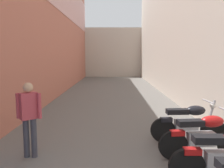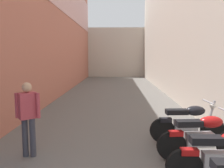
% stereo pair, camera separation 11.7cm
% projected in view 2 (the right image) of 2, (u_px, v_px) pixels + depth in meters
% --- Properties ---
extents(ground_plane, '(39.30, 39.30, 0.00)m').
position_uv_depth(ground_plane, '(114.00, 105.00, 10.05)').
color(ground_plane, '#66635E').
extents(building_left, '(0.45, 23.30, 8.02)m').
position_uv_depth(building_left, '(54.00, 17.00, 11.58)').
color(building_left, '#B76651').
rests_on(building_left, ground).
extents(building_right, '(0.45, 23.30, 7.84)m').
position_uv_depth(building_right, '(175.00, 19.00, 11.49)').
color(building_right, beige).
rests_on(building_right, ground).
extents(building_far_end, '(8.66, 2.00, 4.95)m').
position_uv_depth(building_far_end, '(116.00, 53.00, 24.29)').
color(building_far_end, beige).
rests_on(building_far_end, ground).
extents(motorcycle_third, '(1.85, 0.58, 1.04)m').
position_uv_depth(motorcycle_third, '(224.00, 156.00, 3.73)').
color(motorcycle_third, black).
rests_on(motorcycle_third, ground).
extents(motorcycle_fourth, '(1.85, 0.58, 1.04)m').
position_uv_depth(motorcycle_fourth, '(202.00, 135.00, 4.69)').
color(motorcycle_fourth, black).
rests_on(motorcycle_fourth, ground).
extents(motorcycle_fifth, '(1.85, 0.58, 1.04)m').
position_uv_depth(motorcycle_fifth, '(188.00, 122.00, 5.63)').
color(motorcycle_fifth, black).
rests_on(motorcycle_fifth, ground).
extents(pedestrian_mid_alley, '(0.52, 0.37, 1.57)m').
position_uv_depth(pedestrian_mid_alley, '(28.00, 114.00, 4.76)').
color(pedestrian_mid_alley, '#383842').
rests_on(pedestrian_mid_alley, ground).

